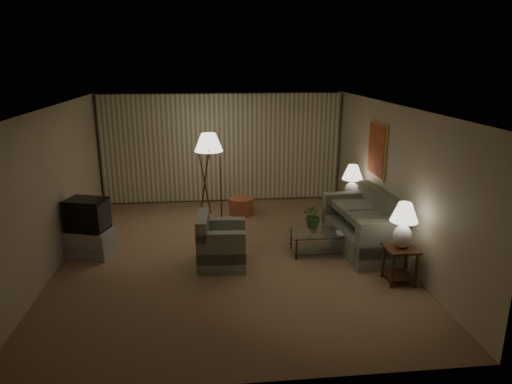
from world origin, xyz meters
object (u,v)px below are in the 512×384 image
coffee_table (321,239)px  tv_cabinet (90,242)px  floor_lamp (210,174)px  table_lamp_near (404,221)px  side_table_far (350,208)px  side_table_near (400,259)px  vase (314,229)px  table_lamp_far (352,179)px  crt_tv (87,215)px  armchair (222,245)px  sofa (363,228)px  ottoman (241,206)px

coffee_table → tv_cabinet: bearing=175.2°
floor_lamp → table_lamp_near: bearing=-49.6°
side_table_far → side_table_near: bearing=-90.0°
side_table_far → table_lamp_near: (-0.00, -2.60, 0.64)m
side_table_far → vase: (-1.12, -1.35, 0.09)m
table_lamp_far → crt_tv: size_ratio=0.95×
armchair → sofa: bearing=-77.1°
side_table_near → table_lamp_near: 0.64m
side_table_near → table_lamp_near: (-0.00, 0.00, 0.64)m
table_lamp_near → coffee_table: table_lamp_near is taller
table_lamp_far → armchair: bearing=-149.5°
side_table_near → vase: side_table_near is taller
coffee_table → crt_tv: (-4.23, 0.36, 0.51)m
coffee_table → ottoman: coffee_table is taller
armchair → vase: armchair is taller
side_table_far → crt_tv: (-5.20, -0.99, 0.39)m
vase → side_table_near: bearing=-48.1°
side_table_far → crt_tv: crt_tv is taller
table_lamp_far → table_lamp_near: bearing=-90.0°
coffee_table → table_lamp_near: bearing=-52.1°
side_table_near → table_lamp_far: (-0.00, 2.60, 0.64)m
armchair → table_lamp_far: size_ratio=1.32×
sofa → coffee_table: bearing=-87.5°
tv_cabinet → side_table_far: bearing=28.1°
sofa → crt_tv: size_ratio=2.64×
table_lamp_near → coffee_table: (-0.97, 1.25, -0.76)m
side_table_near → tv_cabinet: 5.45m
side_table_far → coffee_table: size_ratio=0.51×
coffee_table → side_table_far: bearing=54.2°
table_lamp_near → armchair: bearing=161.5°
coffee_table → tv_cabinet: (-4.23, 0.36, -0.03)m
armchair → ottoman: size_ratio=1.69×
ottoman → floor_lamp: bearing=-168.8°
vase → tv_cabinet: bearing=175.0°
table_lamp_near → floor_lamp: bearing=130.4°
armchair → table_lamp_near: table_lamp_near is taller
floor_lamp → tv_cabinet: bearing=-139.5°
sofa → table_lamp_near: size_ratio=2.81×
crt_tv → vase: (4.08, -0.36, -0.30)m
side_table_near → crt_tv: crt_tv is taller
side_table_far → ottoman: side_table_far is taller
sofa → table_lamp_near: 1.49m
armchair → tv_cabinet: size_ratio=1.08×
side_table_far → table_lamp_near: 2.68m
coffee_table → tv_cabinet: 4.24m
armchair → ottoman: 2.76m
side_table_near → coffee_table: side_table_near is taller
tv_cabinet → ottoman: 3.57m
sofa → table_lamp_far: bearing=168.7°
side_table_near → crt_tv: 5.46m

